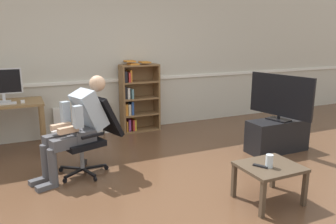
{
  "coord_description": "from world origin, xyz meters",
  "views": [
    {
      "loc": [
        -1.61,
        -3.0,
        1.71
      ],
      "look_at": [
        0.15,
        0.85,
        0.7
      ],
      "focal_mm": 34.9,
      "sensor_mm": 36.0,
      "label": 1
    }
  ],
  "objects": [
    {
      "name": "tv_screen",
      "position": [
        1.8,
        0.55,
        0.83
      ],
      "size": [
        0.26,
        1.01,
        0.67
      ],
      "rotation": [
        0.0,
        0.0,
        1.78
      ],
      "color": "black",
      "rests_on": "tv_stand"
    },
    {
      "name": "ground_plane",
      "position": [
        0.0,
        0.0,
        0.0
      ],
      "size": [
        18.0,
        18.0,
        0.0
      ],
      "primitive_type": "plane",
      "color": "brown"
    },
    {
      "name": "office_chair",
      "position": [
        -0.85,
        0.97,
        0.52
      ],
      "size": [
        0.84,
        0.68,
        0.96
      ],
      "rotation": [
        0.0,
        0.0,
        -1.25
      ],
      "color": "black",
      "rests_on": "ground_plane"
    },
    {
      "name": "bookshelf",
      "position": [
        0.26,
        2.44,
        0.61
      ],
      "size": [
        0.69,
        0.29,
        1.27
      ],
      "color": "brown",
      "rests_on": "ground_plane"
    },
    {
      "name": "imac_monitor",
      "position": [
        -1.84,
        2.23,
        1.03
      ],
      "size": [
        0.53,
        0.14,
        0.48
      ],
      "color": "silver",
      "rests_on": "computer_desk"
    },
    {
      "name": "computer_mouse",
      "position": [
        -1.6,
        2.03,
        0.77
      ],
      "size": [
        0.06,
        0.1,
        0.03
      ],
      "primitive_type": "cube",
      "color": "white",
      "rests_on": "computer_desk"
    },
    {
      "name": "person_seated",
      "position": [
        -1.02,
        0.91,
        0.65
      ],
      "size": [
        1.0,
        0.6,
        1.22
      ],
      "rotation": [
        0.0,
        0.0,
        -1.25
      ],
      "color": "#4C4C51",
      "rests_on": "ground_plane"
    },
    {
      "name": "back_wall",
      "position": [
        0.0,
        2.65,
        1.35
      ],
      "size": [
        12.0,
        0.13,
        2.7
      ],
      "color": "beige",
      "rests_on": "ground_plane"
    },
    {
      "name": "tv_stand",
      "position": [
        1.8,
        0.55,
        0.24
      ],
      "size": [
        0.93,
        0.38,
        0.48
      ],
      "color": "black",
      "rests_on": "ground_plane"
    },
    {
      "name": "coffee_table",
      "position": [
        0.64,
        -0.59,
        0.34
      ],
      "size": [
        0.6,
        0.52,
        0.4
      ],
      "color": "#4C3D2D",
      "rests_on": "ground_plane"
    },
    {
      "name": "drinking_glass",
      "position": [
        0.6,
        -0.63,
        0.47
      ],
      "size": [
        0.07,
        0.07,
        0.13
      ],
      "primitive_type": "cylinder",
      "color": "silver",
      "rests_on": "coffee_table"
    },
    {
      "name": "keyboard",
      "position": [
        -1.87,
        2.01,
        0.77
      ],
      "size": [
        0.37,
        0.12,
        0.02
      ],
      "primitive_type": "cube",
      "color": "silver",
      "rests_on": "computer_desk"
    },
    {
      "name": "spare_remote",
      "position": [
        0.52,
        -0.59,
        0.41
      ],
      "size": [
        0.11,
        0.15,
        0.02
      ],
      "primitive_type": "cube",
      "rotation": [
        0.0,
        0.0,
        0.53
      ],
      "color": "black",
      "rests_on": "coffee_table"
    },
    {
      "name": "radiator",
      "position": [
        -0.69,
        2.54,
        0.26
      ],
      "size": [
        0.95,
        0.08,
        0.52
      ],
      "color": "white",
      "rests_on": "ground_plane"
    },
    {
      "name": "computer_desk",
      "position": [
        -1.9,
        2.15,
        0.64
      ],
      "size": [
        1.15,
        0.65,
        0.76
      ],
      "color": "olive",
      "rests_on": "ground_plane"
    }
  ]
}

